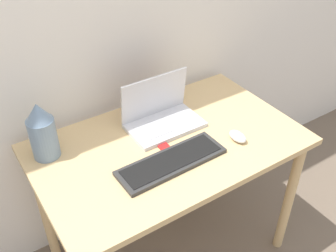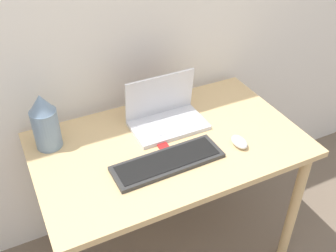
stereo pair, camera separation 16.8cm
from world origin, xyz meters
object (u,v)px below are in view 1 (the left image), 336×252
(keyboard, at_px, (172,162))
(vase, at_px, (42,131))
(mouse, at_px, (238,136))
(laptop, at_px, (161,115))
(mp3_player, at_px, (163,145))

(keyboard, distance_m, vase, 0.55)
(mouse, bearing_deg, vase, 154.02)
(laptop, relative_size, mouse, 3.59)
(mouse, distance_m, mp3_player, 0.34)
(laptop, distance_m, keyboard, 0.29)
(mouse, bearing_deg, laptop, 127.20)
(laptop, xyz_separation_m, vase, (-0.53, 0.07, 0.08))
(laptop, distance_m, mouse, 0.37)
(vase, relative_size, mp3_player, 4.32)
(laptop, relative_size, mp3_player, 5.69)
(mouse, xyz_separation_m, mp3_player, (-0.31, 0.14, -0.01))
(mouse, relative_size, mp3_player, 1.59)
(keyboard, distance_m, mouse, 0.34)
(mp3_player, bearing_deg, vase, 153.59)
(mouse, xyz_separation_m, vase, (-0.75, 0.37, 0.11))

